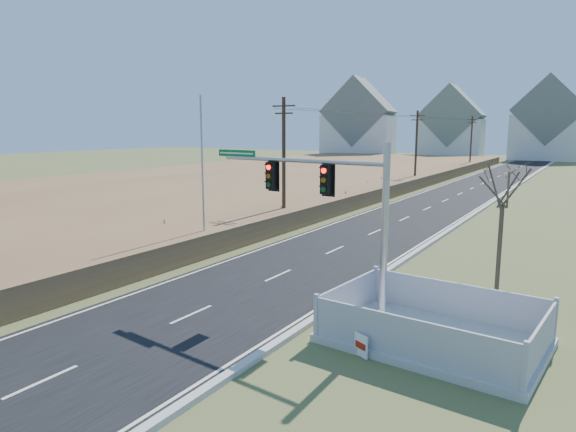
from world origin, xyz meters
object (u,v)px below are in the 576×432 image
object	(u,v)px
open_sign	(361,345)
flagpole	(203,192)
traffic_signal_mast	(339,210)
fence_enclosure	(433,335)
bare_tree	(504,183)

from	to	relation	value
open_sign	flagpole	xyz separation A→B (m)	(-12.65, 7.63, 3.07)
traffic_signal_mast	open_sign	world-z (taller)	traffic_signal_mast
fence_enclosure	open_sign	size ratio (longest dim) A/B	9.85
flagpole	bare_tree	bearing A→B (deg)	1.48
fence_enclosure	flagpole	bearing A→B (deg)	163.98
flagpole	traffic_signal_mast	bearing A→B (deg)	-25.52
open_sign	flagpole	distance (m)	15.09
flagpole	open_sign	bearing A→B (deg)	-31.11
traffic_signal_mast	fence_enclosure	bearing A→B (deg)	0.24
traffic_signal_mast	fence_enclosure	xyz separation A→B (m)	(3.65, -0.44, -3.72)
traffic_signal_mast	fence_enclosure	size ratio (longest dim) A/B	1.15
flagpole	fence_enclosure	bearing A→B (deg)	-21.09
open_sign	bare_tree	size ratio (longest dim) A/B	0.12
bare_tree	open_sign	bearing A→B (deg)	-107.44
open_sign	bare_tree	bearing A→B (deg)	99.02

